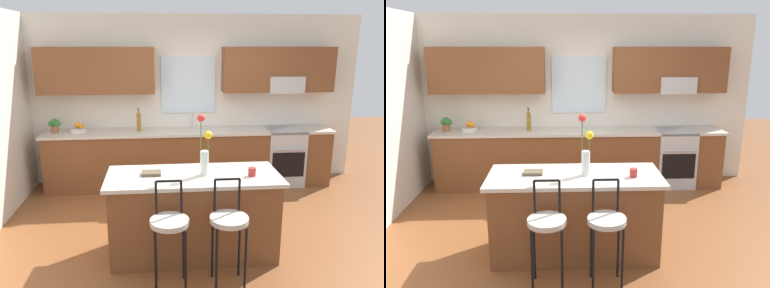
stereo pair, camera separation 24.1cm
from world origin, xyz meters
TOP-DOWN VIEW (x-y plane):
  - ground_plane at (0.00, 0.00)m, footprint 14.00×14.00m
  - back_wall_assembly at (0.03, 1.98)m, footprint 5.60×0.50m
  - counter_run at (0.00, 1.70)m, footprint 4.56×0.64m
  - sink_faucet at (0.06, 1.84)m, footprint 0.02×0.13m
  - oven_range at (1.53, 1.68)m, footprint 0.60×0.64m
  - kitchen_island at (-0.14, -0.39)m, footprint 1.83×0.75m
  - bar_stool_near at (-0.42, -0.98)m, footprint 0.36×0.36m
  - bar_stool_middle at (0.13, -0.98)m, footprint 0.36×0.36m
  - flower_vase at (-0.03, -0.41)m, footprint 0.16×0.09m
  - mug_ceramic at (0.46, -0.49)m, footprint 0.08×0.08m
  - cookbook at (-0.58, -0.35)m, footprint 0.20×0.15m
  - fruit_bowl_oranges at (-1.73, 1.70)m, footprint 0.24×0.24m
  - bottle_olive_oil at (-0.80, 1.70)m, footprint 0.06×0.06m
  - potted_plant_small at (-2.08, 1.70)m, footprint 0.19×0.13m

SIDE VIEW (x-z plane):
  - ground_plane at x=0.00m, z-range 0.00..0.00m
  - oven_range at x=1.53m, z-range 0.00..0.92m
  - kitchen_island at x=-0.14m, z-range 0.00..0.92m
  - counter_run at x=0.00m, z-range 0.01..0.93m
  - bar_stool_near at x=-0.42m, z-range 0.11..1.16m
  - bar_stool_middle at x=0.13m, z-range 0.11..1.16m
  - cookbook at x=-0.58m, z-range 0.92..0.95m
  - mug_ceramic at x=0.46m, z-range 0.92..1.01m
  - fruit_bowl_oranges at x=-1.73m, z-range 0.89..1.05m
  - potted_plant_small at x=-2.08m, z-range 0.94..1.16m
  - sink_faucet at x=0.06m, z-range 0.95..1.18m
  - bottle_olive_oil at x=-0.80m, z-range 0.89..1.25m
  - flower_vase at x=-0.03m, z-range 0.86..1.51m
  - back_wall_assembly at x=0.03m, z-range 0.16..2.86m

